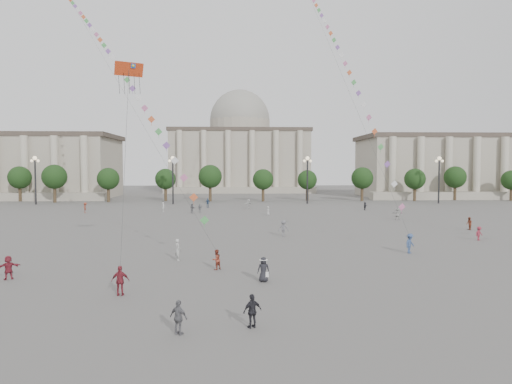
{
  "coord_description": "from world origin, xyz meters",
  "views": [
    {
      "loc": [
        -0.32,
        -31.64,
        8.0
      ],
      "look_at": [
        1.3,
        12.0,
        5.71
      ],
      "focal_mm": 32.0,
      "sensor_mm": 36.0,
      "label": 1
    }
  ],
  "objects": [
    {
      "name": "person_crowd_13",
      "position": [
        -5.65,
        7.79,
        0.93
      ],
      "size": [
        0.67,
        0.8,
        1.86
      ],
      "primitive_type": "imported",
      "rotation": [
        0.0,
        0.0,
        1.97
      ],
      "color": "#B1B1AD",
      "rests_on": "ground"
    },
    {
      "name": "tourist_0",
      "position": [
        -7.78,
        -3.1,
        0.94
      ],
      "size": [
        1.13,
        0.52,
        1.89
      ],
      "primitive_type": "imported",
      "rotation": [
        0.0,
        0.0,
        3.19
      ],
      "color": "maroon",
      "rests_on": "ground"
    },
    {
      "name": "lamp_post_mid_east",
      "position": [
        15.0,
        70.0,
        7.35
      ],
      "size": [
        2.0,
        0.9,
        10.65
      ],
      "color": "#262628",
      "rests_on": "ground"
    },
    {
      "name": "person_crowd_4",
      "position": [
        1.54,
        58.12,
        0.96
      ],
      "size": [
        1.69,
        1.61,
        1.91
      ],
      "primitive_type": "imported",
      "rotation": [
        0.0,
        0.0,
        3.88
      ],
      "color": "silver",
      "rests_on": "ground"
    },
    {
      "name": "kite_flyer_1",
      "position": [
        15.72,
        10.27,
        0.93
      ],
      "size": [
        1.37,
        1.31,
        1.87
      ],
      "primitive_type": "imported",
      "rotation": [
        0.0,
        0.0,
        0.71
      ],
      "color": "#374E7C",
      "rests_on": "ground"
    },
    {
      "name": "kite_train_mid",
      "position": [
        13.95,
        35.87,
        25.55
      ],
      "size": [
        4.05,
        47.8,
        65.84
      ],
      "color": "#3F3F3F",
      "rests_on": "ground"
    },
    {
      "name": "kite_train_west",
      "position": [
        -16.75,
        29.12,
        21.75
      ],
      "size": [
        27.99,
        46.96,
        66.98
      ],
      "color": "#3F3F3F",
      "rests_on": "ground"
    },
    {
      "name": "person_crowd_8",
      "position": [
        26.26,
        17.57,
        0.77
      ],
      "size": [
        1.15,
        0.95,
        1.55
      ],
      "primitive_type": "imported",
      "rotation": [
        0.0,
        0.0,
        0.45
      ],
      "color": "maroon",
      "rests_on": "ground"
    },
    {
      "name": "person_crowd_9",
      "position": [
        23.7,
        54.14,
        0.76
      ],
      "size": [
        1.19,
        1.4,
        1.52
      ],
      "primitive_type": "imported",
      "rotation": [
        0.0,
        0.0,
        0.94
      ],
      "color": "black",
      "rests_on": "ground"
    },
    {
      "name": "person_crowd_0",
      "position": [
        -6.73,
        61.12,
        0.95
      ],
      "size": [
        1.21,
        0.86,
        1.9
      ],
      "primitive_type": "imported",
      "rotation": [
        0.0,
        0.0,
        0.4
      ],
      "color": "#324B70",
      "rests_on": "ground"
    },
    {
      "name": "dragon_kite",
      "position": [
        -8.91,
        4.77,
        14.94
      ],
      "size": [
        2.21,
        4.68,
        16.25
      ],
      "color": "#BE3614",
      "rests_on": "ground"
    },
    {
      "name": "hat_person",
      "position": [
        1.39,
        0.04,
        0.91
      ],
      "size": [
        0.88,
        0.6,
        1.75
      ],
      "color": "black",
      "rests_on": "ground"
    },
    {
      "name": "ground",
      "position": [
        0.0,
        0.0,
        0.0
      ],
      "size": [
        360.0,
        360.0,
        0.0
      ],
      "primitive_type": "plane",
      "color": "#54524F",
      "rests_on": "ground"
    },
    {
      "name": "person_crowd_6",
      "position": [
        4.9,
        21.46,
        0.94
      ],
      "size": [
        1.21,
        0.7,
        1.88
      ],
      "primitive_type": "imported",
      "rotation": [
        0.0,
        0.0,
        0.0
      ],
      "color": "slate",
      "rests_on": "ground"
    },
    {
      "name": "tourist_4",
      "position": [
        0.33,
        -9.2,
        0.86
      ],
      "size": [
        1.09,
        0.83,
        1.72
      ],
      "primitive_type": "imported",
      "rotation": [
        0.0,
        0.0,
        3.61
      ],
      "color": "black",
      "rests_on": "ground"
    },
    {
      "name": "person_crowd_12",
      "position": [
        -8.69,
        49.61,
        0.88
      ],
      "size": [
        1.37,
        1.63,
        1.76
      ],
      "primitive_type": "imported",
      "rotation": [
        0.0,
        0.0,
        2.19
      ],
      "color": "slate",
      "rests_on": "ground"
    },
    {
      "name": "hall_east",
      "position": [
        75.0,
        93.89,
        8.43
      ],
      "size": [
        84.0,
        26.22,
        17.2
      ],
      "color": "#A19A87",
      "rests_on": "ground"
    },
    {
      "name": "person_crowd_19",
      "position": [
        4.6,
        45.38,
        0.76
      ],
      "size": [
        0.6,
        0.81,
        1.52
      ],
      "primitive_type": "imported",
      "rotation": [
        0.0,
        0.0,
        4.87
      ],
      "color": "#ADACA9",
      "rests_on": "ground"
    },
    {
      "name": "hall_central",
      "position": [
        0.0,
        129.22,
        14.23
      ],
      "size": [
        48.3,
        34.3,
        35.5
      ],
      "color": "#A19A87",
      "rests_on": "ground"
    },
    {
      "name": "lamp_post_far_west",
      "position": [
        -45.0,
        70.0,
        7.35
      ],
      "size": [
        2.0,
        0.9,
        10.65
      ],
      "color": "#262628",
      "rests_on": "ground"
    },
    {
      "name": "tree_row",
      "position": [
        0.0,
        78.0,
        5.39
      ],
      "size": [
        137.12,
        5.12,
        8.0
      ],
      "color": "#392B1C",
      "rests_on": "ground"
    },
    {
      "name": "person_crowd_7",
      "position": [
        24.14,
        37.59,
        0.95
      ],
      "size": [
        1.83,
        1.32,
        1.91
      ],
      "primitive_type": "imported",
      "rotation": [
        0.0,
        0.0,
        2.66
      ],
      "color": "silver",
      "rests_on": "ground"
    },
    {
      "name": "kite_flyer_0",
      "position": [
        -2.13,
        4.03,
        0.8
      ],
      "size": [
        0.98,
        0.97,
        1.6
      ],
      "primitive_type": "imported",
      "rotation": [
        0.0,
        0.0,
        3.9
      ],
      "color": "maroon",
      "rests_on": "ground"
    },
    {
      "name": "person_crowd_18",
      "position": [
        29.45,
        25.94,
        0.83
      ],
      "size": [
        0.71,
        0.87,
        1.67
      ],
      "primitive_type": "imported",
      "rotation": [
        0.0,
        0.0,
        4.61
      ],
      "color": "brown",
      "rests_on": "ground"
    },
    {
      "name": "person_crowd_17",
      "position": [
        -27.72,
        50.36,
        0.95
      ],
      "size": [
        1.03,
        1.38,
        1.89
      ],
      "primitive_type": "imported",
      "rotation": [
        0.0,
        0.0,
        1.87
      ],
      "color": "brown",
      "rests_on": "ground"
    },
    {
      "name": "person_crowd_10",
      "position": [
        -14.28,
        52.68,
        0.87
      ],
      "size": [
        0.46,
        0.66,
        1.74
      ],
      "primitive_type": "imported",
      "rotation": [
        0.0,
        0.0,
        1.65
      ],
      "color": "silver",
      "rests_on": "ground"
    },
    {
      "name": "tourist_3",
      "position": [
        -3.23,
        -10.0,
        0.84
      ],
      "size": [
        1.06,
        0.86,
        1.69
      ],
      "primitive_type": "imported",
      "rotation": [
        0.0,
        0.0,
        2.6
      ],
      "color": "#5F5E63",
      "rests_on": "ground"
    },
    {
      "name": "person_crowd_16",
      "position": [
        -7.43,
        50.6,
        0.76
      ],
      "size": [
        0.96,
        0.61,
        1.53
      ],
      "primitive_type": "imported",
      "rotation": [
        0.0,
        0.0,
        0.29
      ],
      "color": "slate",
      "rests_on": "ground"
    },
    {
      "name": "tourist_2",
      "position": [
        -16.91,
        1.41,
        0.87
      ],
      "size": [
        1.65,
        1.27,
        1.74
      ],
      "primitive_type": "imported",
      "rotation": [
        0.0,
        0.0,
        3.68
      ],
      "color": "maroon",
      "rests_on": "ground"
    },
    {
      "name": "lamp_post_far_east",
      "position": [
        45.0,
        70.0,
        7.35
      ],
      "size": [
        2.0,
        0.9,
        10.65
      ],
      "color": "#262628",
      "rests_on": "ground"
    },
    {
      "name": "lamp_post_mid_west",
      "position": [
        -15.0,
        70.0,
        7.35
      ],
      "size": [
        2.0,
        0.9,
        10.65
      ],
      "color": "#262628",
      "rests_on": "ground"
    }
  ]
}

